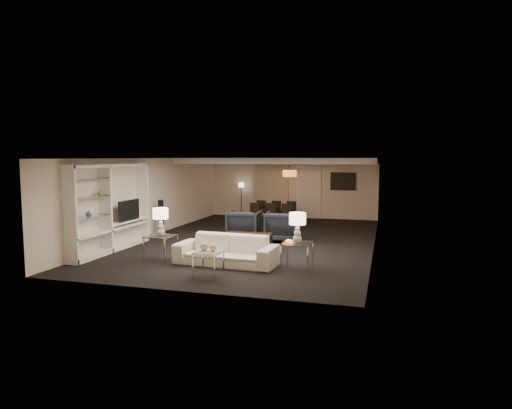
{
  "coord_description": "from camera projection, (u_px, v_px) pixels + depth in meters",
  "views": [
    {
      "loc": [
        3.8,
        -13.22,
        2.55
      ],
      "look_at": [
        0.0,
        0.0,
        1.1
      ],
      "focal_mm": 32.0,
      "sensor_mm": 36.0,
      "label": 1
    }
  ],
  "objects": [
    {
      "name": "floor",
      "position": [
        256.0,
        240.0,
        13.95
      ],
      "size": [
        11.0,
        11.0,
        0.0
      ],
      "primitive_type": "plane",
      "color": "black",
      "rests_on": "ground"
    },
    {
      "name": "ceiling",
      "position": [
        256.0,
        158.0,
        13.68
      ],
      "size": [
        7.0,
        11.0,
        0.02
      ],
      "primitive_type": "cube",
      "color": "silver",
      "rests_on": "ground"
    },
    {
      "name": "wall_back",
      "position": [
        292.0,
        188.0,
        19.07
      ],
      "size": [
        7.0,
        0.02,
        2.5
      ],
      "primitive_type": "cube",
      "color": "beige",
      "rests_on": "ground"
    },
    {
      "name": "wall_front",
      "position": [
        175.0,
        226.0,
        8.56
      ],
      "size": [
        7.0,
        0.02,
        2.5
      ],
      "primitive_type": "cube",
      "color": "beige",
      "rests_on": "ground"
    },
    {
      "name": "wall_left",
      "position": [
        152.0,
        197.0,
        14.78
      ],
      "size": [
        0.02,
        11.0,
        2.5
      ],
      "primitive_type": "cube",
      "color": "beige",
      "rests_on": "ground"
    },
    {
      "name": "wall_right",
      "position": [
        375.0,
        203.0,
        12.85
      ],
      "size": [
        0.02,
        11.0,
        2.5
      ],
      "primitive_type": "cube",
      "color": "beige",
      "rests_on": "ground"
    },
    {
      "name": "ceiling_soffit",
      "position": [
        282.0,
        161.0,
        17.04
      ],
      "size": [
        7.0,
        4.0,
        0.2
      ],
      "primitive_type": "cube",
      "color": "silver",
      "rests_on": "ceiling"
    },
    {
      "name": "curtains",
      "position": [
        271.0,
        189.0,
        19.25
      ],
      "size": [
        1.5,
        0.12,
        2.4
      ],
      "primitive_type": "cube",
      "color": "beige",
      "rests_on": "wall_back"
    },
    {
      "name": "door",
      "position": [
        309.0,
        193.0,
        18.87
      ],
      "size": [
        0.9,
        0.05,
        2.1
      ],
      "primitive_type": "cube",
      "color": "silver",
      "rests_on": "wall_back"
    },
    {
      "name": "painting",
      "position": [
        343.0,
        181.0,
        18.42
      ],
      "size": [
        0.95,
        0.04,
        0.65
      ],
      "primitive_type": "cube",
      "color": "#142D38",
      "rests_on": "wall_back"
    },
    {
      "name": "media_unit",
      "position": [
        111.0,
        208.0,
        12.25
      ],
      "size": [
        0.38,
        3.4,
        2.35
      ],
      "primitive_type": null,
      "color": "white",
      "rests_on": "wall_left"
    },
    {
      "name": "pendant_light",
      "position": [
        290.0,
        174.0,
        17.01
      ],
      "size": [
        0.52,
        0.52,
        0.24
      ],
      "primitive_type": "cylinder",
      "color": "#D8591E",
      "rests_on": "ceiling_soffit"
    },
    {
      "name": "sofa",
      "position": [
        226.0,
        250.0,
        10.75
      ],
      "size": [
        2.46,
        1.1,
        0.7
      ],
      "primitive_type": "imported",
      "rotation": [
        0.0,
        0.0,
        -0.07
      ],
      "color": "beige",
      "rests_on": "floor"
    },
    {
      "name": "coffee_table",
      "position": [
        246.0,
        243.0,
        12.29
      ],
      "size": [
        1.35,
        0.82,
        0.47
      ],
      "primitive_type": null,
      "rotation": [
        0.0,
        0.0,
        0.04
      ],
      "color": "black",
      "rests_on": "floor"
    },
    {
      "name": "armchair_left",
      "position": [
        244.0,
        225.0,
        14.06
      ],
      "size": [
        1.04,
        1.06,
        0.89
      ],
      "primitive_type": "imported",
      "rotation": [
        0.0,
        0.0,
        3.23
      ],
      "color": "black",
      "rests_on": "floor"
    },
    {
      "name": "armchair_right",
      "position": [
        282.0,
        227.0,
        13.73
      ],
      "size": [
        1.02,
        1.05,
        0.89
      ],
      "primitive_type": "imported",
      "rotation": [
        0.0,
        0.0,
        3.21
      ],
      "color": "black",
      "rests_on": "floor"
    },
    {
      "name": "side_table_left",
      "position": [
        161.0,
        248.0,
        11.22
      ],
      "size": [
        0.73,
        0.73,
        0.62
      ],
      "primitive_type": null,
      "rotation": [
        0.0,
        0.0,
        -0.11
      ],
      "color": "white",
      "rests_on": "floor"
    },
    {
      "name": "side_table_right",
      "position": [
        297.0,
        256.0,
        10.29
      ],
      "size": [
        0.68,
        0.68,
        0.62
      ],
      "primitive_type": null,
      "rotation": [
        0.0,
        0.0,
        -0.03
      ],
      "color": "silver",
      "rests_on": "floor"
    },
    {
      "name": "table_lamp_left",
      "position": [
        161.0,
        222.0,
        11.15
      ],
      "size": [
        0.4,
        0.4,
        0.68
      ],
      "primitive_type": null,
      "rotation": [
        0.0,
        0.0,
        0.07
      ],
      "color": "beige",
      "rests_on": "side_table_left"
    },
    {
      "name": "table_lamp_right",
      "position": [
        297.0,
        228.0,
        10.22
      ],
      "size": [
        0.41,
        0.41,
        0.68
      ],
      "primitive_type": null,
      "rotation": [
        0.0,
        0.0,
        0.1
      ],
      "color": "beige",
      "rests_on": "side_table_right"
    },
    {
      "name": "marble_table",
      "position": [
        209.0,
        264.0,
        9.71
      ],
      "size": [
        0.57,
        0.57,
        0.55
      ],
      "primitive_type": null,
      "rotation": [
        0.0,
        0.0,
        -0.04
      ],
      "color": "silver",
      "rests_on": "floor"
    },
    {
      "name": "gold_gourd_a",
      "position": [
        204.0,
        247.0,
        9.7
      ],
      "size": [
        0.18,
        0.18,
        0.18
      ],
      "primitive_type": "sphere",
      "color": "tan",
      "rests_on": "marble_table"
    },
    {
      "name": "gold_gourd_b",
      "position": [
        213.0,
        248.0,
        9.64
      ],
      "size": [
        0.15,
        0.15,
        0.15
      ],
      "primitive_type": "sphere",
      "color": "tan",
      "rests_on": "marble_table"
    },
    {
      "name": "television",
      "position": [
        126.0,
        210.0,
        12.89
      ],
      "size": [
        1.01,
        0.13,
        0.58
      ],
      "primitive_type": "imported",
      "rotation": [
        0.0,
        0.0,
        1.57
      ],
      "color": "black",
      "rests_on": "media_unit"
    },
    {
      "name": "vase_blue",
      "position": [
        88.0,
        213.0,
        11.32
      ],
      "size": [
        0.16,
        0.16,
        0.17
      ],
      "primitive_type": "imported",
      "color": "#2756A9",
      "rests_on": "media_unit"
    },
    {
      "name": "vase_amber",
      "position": [
        100.0,
        192.0,
        11.76
      ],
      "size": [
        0.15,
        0.15,
        0.15
      ],
      "primitive_type": "imported",
      "color": "#B3733B",
      "rests_on": "media_unit"
    },
    {
      "name": "floor_speaker",
      "position": [
        161.0,
        218.0,
        14.76
      ],
      "size": [
        0.16,
        0.16,
        1.16
      ],
      "primitive_type": "cube",
      "rotation": [
        0.0,
        0.0,
        -0.3
      ],
      "color": "black",
      "rests_on": "floor"
    },
    {
      "name": "dining_table",
      "position": [
        274.0,
        217.0,
        17.15
      ],
      "size": [
        1.72,
        1.08,
        0.58
      ],
      "primitive_type": "imported",
      "rotation": [
        0.0,
        0.0,
        0.11
      ],
      "color": "black",
      "rests_on": "floor"
    },
    {
      "name": "chair_nl",
      "position": [
        253.0,
        215.0,
        16.68
      ],
      "size": [
        0.4,
        0.4,
        0.85
      ],
      "primitive_type": null,
      "rotation": [
        0.0,
        0.0,
        0.0
      ],
      "color": "black",
      "rests_on": "floor"
    },
    {
      "name": "chair_nm",
      "position": [
        269.0,
        215.0,
        16.52
      ],
      "size": [
        0.43,
        0.43,
        0.85
      ],
      "primitive_type": null,
      "rotation": [
        0.0,
        0.0,
        -0.08
      ],
      "color": "black",
      "rests_on": "floor"
    },
    {
      "name": "chair_nr",
      "position": [
        286.0,
        216.0,
        16.35
      ],
      "size": [
        0.41,
        0.41,
        0.85
      ],
      "primitive_type": null,
      "rotation": [
        0.0,
        0.0,
        -0.03
      ],
      "color": "black",
      "rests_on": "floor"
    },
    {
      "name": "chair_fl",
      "position": [
        263.0,
        211.0,
        17.92
      ],
      "size": [
        0.41,
        0.41,
        0.85
      ],
      "primitive_type": null,
      "rotation": [
        0.0,
        0.0,
        3.1
      ],
      "color": "black",
      "rests_on": "floor"
    },
    {
      "name": "chair_fm",
      "position": [
        278.0,
        211.0,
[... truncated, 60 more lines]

